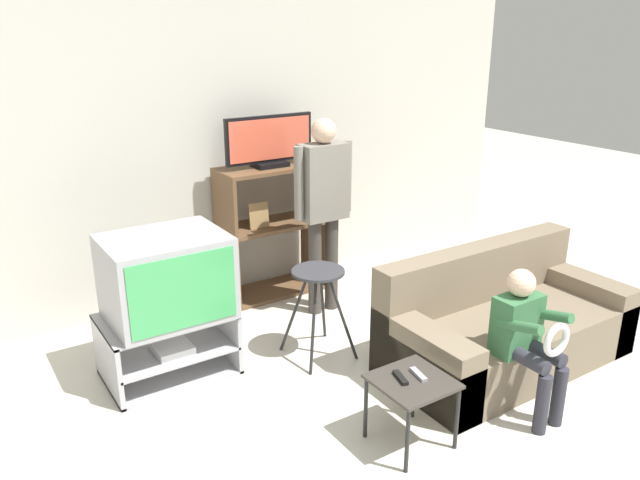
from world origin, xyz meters
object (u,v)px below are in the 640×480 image
(television_main, at_px, (166,277))
(folding_stool, at_px, (318,285))
(remote_control_black, at_px, (400,378))
(remote_control_white, at_px, (418,374))
(person_seated_child, at_px, (527,333))
(couch, at_px, (502,326))
(media_shelf, at_px, (272,230))
(tv_stand, at_px, (168,345))
(snack_table, at_px, (412,389))
(person_standing_adult, at_px, (323,198))
(television_flat, at_px, (269,143))

(television_main, distance_m, folding_stool, 1.05)
(folding_stool, bearing_deg, remote_control_black, -98.49)
(remote_control_white, bearing_deg, person_seated_child, 0.52)
(television_main, relative_size, couch, 0.43)
(media_shelf, bearing_deg, remote_control_white, -98.33)
(tv_stand, height_order, remote_control_black, tv_stand)
(television_main, height_order, remote_control_black, television_main)
(snack_table, bearing_deg, remote_control_black, 139.63)
(tv_stand, xyz_separation_m, television_main, (0.03, -0.01, 0.50))
(television_main, xyz_separation_m, folding_stool, (0.98, -0.34, -0.17))
(person_seated_child, bearing_deg, snack_table, 170.65)
(person_seated_child, bearing_deg, person_standing_adult, 96.78)
(television_main, relative_size, media_shelf, 0.67)
(couch, relative_size, person_standing_adult, 1.12)
(person_seated_child, bearing_deg, folding_stool, 117.81)
(television_flat, relative_size, person_standing_adult, 0.50)
(remote_control_white, relative_size, person_standing_adult, 0.09)
(folding_stool, relative_size, couch, 0.37)
(couch, xyz_separation_m, person_seated_child, (-0.39, -0.50, 0.27))
(television_main, height_order, person_seated_child, television_main)
(television_flat, relative_size, couch, 0.44)
(media_shelf, relative_size, snack_table, 2.78)
(remote_control_black, xyz_separation_m, remote_control_white, (0.11, -0.03, 0.00))
(person_standing_adult, bearing_deg, tv_stand, -169.74)
(media_shelf, relative_size, person_standing_adult, 0.72)
(television_main, bearing_deg, remote_control_black, -60.52)
(media_shelf, height_order, person_seated_child, media_shelf)
(remote_control_white, height_order, person_standing_adult, person_standing_adult)
(tv_stand, height_order, snack_table, tv_stand)
(folding_stool, bearing_deg, television_flat, 76.94)
(tv_stand, bearing_deg, television_flat, 32.47)
(snack_table, height_order, remote_control_white, remote_control_white)
(television_main, distance_m, person_seated_child, 2.31)
(media_shelf, xyz_separation_m, remote_control_white, (-0.34, -2.30, -0.16))
(media_shelf, bearing_deg, person_standing_adult, -73.27)
(media_shelf, distance_m, folding_stool, 1.21)
(couch, height_order, person_standing_adult, person_standing_adult)
(media_shelf, distance_m, snack_table, 2.36)
(television_flat, height_order, couch, television_flat)
(television_flat, relative_size, remote_control_black, 5.55)
(tv_stand, height_order, folding_stool, folding_stool)
(television_main, xyz_separation_m, snack_table, (0.86, -1.48, -0.36))
(couch, distance_m, person_standing_adult, 1.67)
(snack_table, distance_m, couch, 1.23)
(media_shelf, xyz_separation_m, person_standing_adult, (0.17, -0.56, 0.39))
(media_shelf, height_order, person_standing_adult, person_standing_adult)
(remote_control_white, distance_m, couch, 1.18)
(television_flat, distance_m, couch, 2.36)
(tv_stand, bearing_deg, remote_control_black, -59.94)
(folding_stool, relative_size, snack_table, 1.61)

